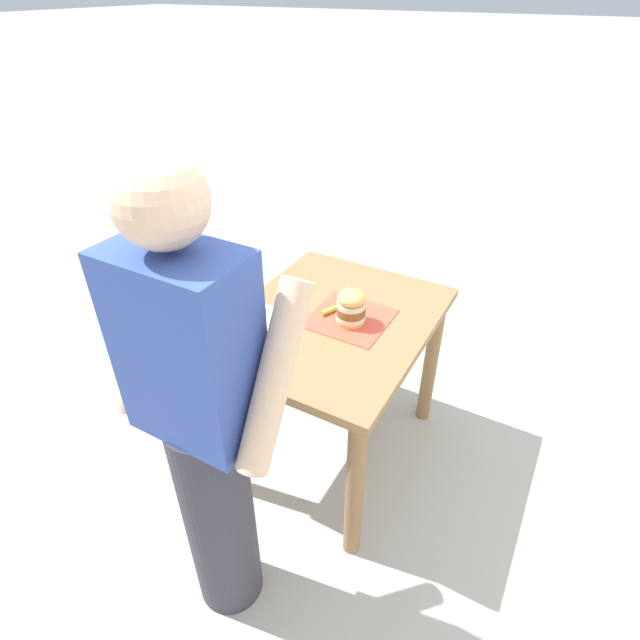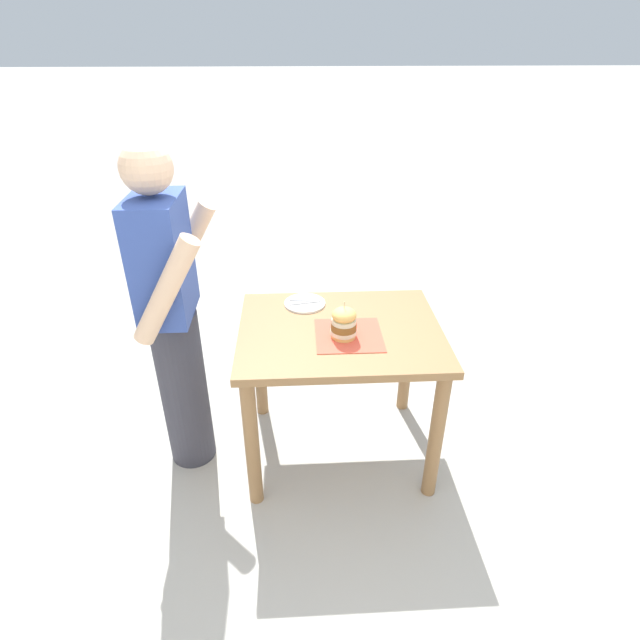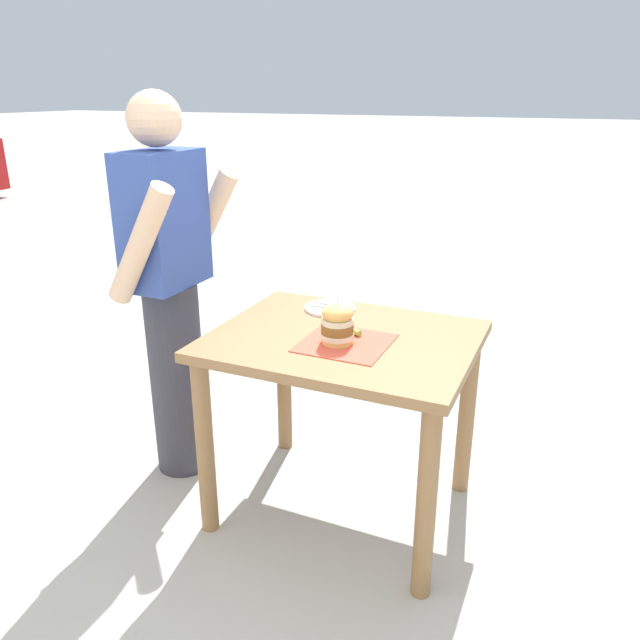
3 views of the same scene
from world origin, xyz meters
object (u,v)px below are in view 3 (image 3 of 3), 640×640
Objects in this scene: side_plate_with_forks at (330,308)px; diner_across_table at (170,288)px; pickle_spear at (352,331)px; sandwich at (337,324)px; patio_table at (343,370)px.

side_plate_with_forks is 0.69m from diner_across_table.
diner_across_table reaches higher than pickle_spear.
side_plate_with_forks is at bearing -67.82° from diner_across_table.
pickle_spear is 0.37× the size of side_plate_with_forks.
sandwich reaches higher than pickle_spear.
pickle_spear is at bearing -48.65° from patio_table.
pickle_spear is (0.11, -0.02, -0.06)m from sandwich.
patio_table is at bearing 5.35° from sandwich.
diner_across_table is at bearing 83.94° from sandwich.
side_plate_with_forks is at bearing 26.90° from sandwich.
patio_table is 4.55× the size of side_plate_with_forks.
sandwich is 0.13m from pickle_spear.
pickle_spear is at bearing -88.46° from diner_across_table.
side_plate_with_forks is at bearing 39.27° from pickle_spear.
diner_across_table is at bearing 91.54° from pickle_spear.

